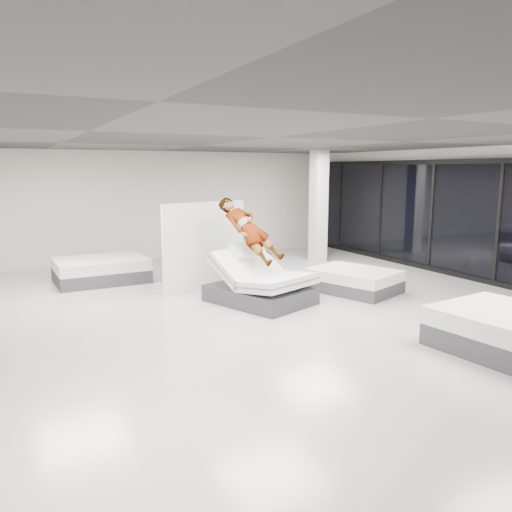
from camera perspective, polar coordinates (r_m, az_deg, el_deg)
name	(u,v)px	position (r m, az deg, el deg)	size (l,w,h in m)	color
room	(273,231)	(8.71, 1.93, 2.84)	(14.00, 14.04, 3.20)	#ADABA4
hero_bed	(261,285)	(10.06, 0.53, -3.38)	(2.02, 2.31, 1.17)	#35353A
person	(249,241)	(10.12, -0.80, 1.70)	(0.65, 0.42, 1.77)	slate
remote	(269,253)	(10.07, 1.51, 0.38)	(0.05, 0.14, 0.03)	black
divider_panel	(205,246)	(11.20, -5.85, 1.15)	(2.15, 0.10, 1.96)	silver
flat_bed_right_far	(354,281)	(11.22, 11.13, -2.77)	(1.87, 2.14, 0.49)	#35353A
flat_bed_left_far	(101,270)	(12.53, -17.28, -1.54)	(2.12, 1.62, 0.57)	#35353A
column	(318,207)	(14.62, 7.15, 5.61)	(0.40, 0.40, 3.20)	silver
storefront_glazing	(499,223)	(12.67, 26.03, 3.37)	(0.12, 13.40, 2.92)	black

